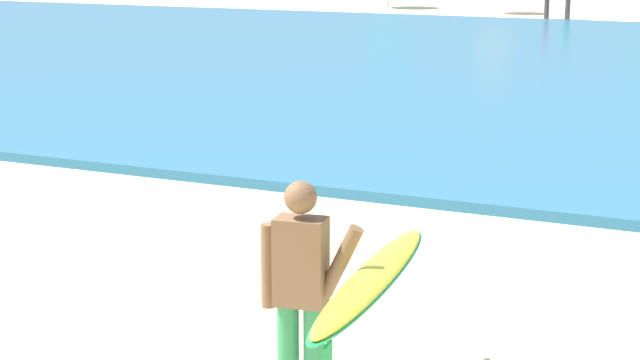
{
  "coord_description": "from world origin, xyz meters",
  "views": [
    {
      "loc": [
        5.09,
        -6.66,
        3.31
      ],
      "look_at": [
        1.22,
        1.81,
        1.1
      ],
      "focal_mm": 58.65,
      "sensor_mm": 36.0,
      "label": 1
    }
  ],
  "objects": [
    {
      "name": "ground_plane",
      "position": [
        0.0,
        0.0,
        0.0
      ],
      "size": [
        160.0,
        160.0,
        0.0
      ],
      "primitive_type": "plane",
      "color": "beige"
    },
    {
      "name": "surfer_with_board",
      "position": [
        2.47,
        -0.65,
        1.03
      ],
      "size": [
        1.12,
        2.89,
        1.73
      ],
      "color": "#338E56",
      "rests_on": "ground"
    },
    {
      "name": "sea",
      "position": [
        0.0,
        19.18,
        0.07
      ],
      "size": [
        120.0,
        28.0,
        0.14
      ],
      "primitive_type": "cube",
      "color": "teal",
      "rests_on": "ground"
    }
  ]
}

